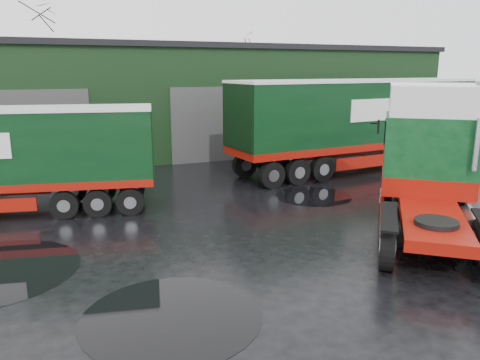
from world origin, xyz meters
name	(u,v)px	position (x,y,z in m)	size (l,w,h in m)	color
ground	(311,261)	(0.00, 0.00, 0.00)	(100.00, 100.00, 0.00)	black
warehouse	(176,97)	(2.00, 20.00, 3.16)	(32.40, 12.40, 6.30)	black
hero_tractor	(434,166)	(3.95, 0.02, 2.23)	(3.05, 7.19, 4.46)	#0C3D1A
lorry_right	(357,125)	(8.00, 9.00, 2.24)	(2.95, 17.07, 4.49)	silver
tree_back_a	(39,71)	(-6.00, 30.00, 4.75)	(4.40, 4.40, 9.50)	black
tree_back_b	(233,83)	(10.00, 30.00, 3.75)	(4.40, 4.40, 7.50)	black
puddle_0	(172,317)	(-4.10, -1.32, 0.00)	(3.70, 3.70, 0.01)	black
puddle_1	(313,196)	(3.49, 5.54, 0.00)	(3.00, 3.00, 0.01)	black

